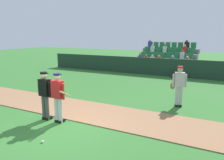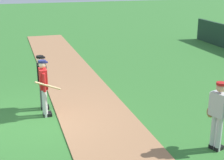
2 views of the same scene
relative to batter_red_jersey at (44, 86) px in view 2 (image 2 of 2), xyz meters
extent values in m
plane|color=#33702D|center=(0.28, -0.37, -0.97)|extent=(80.00, 80.00, 0.00)
cube|color=#9E704C|center=(0.28, 1.46, -0.95)|extent=(28.00, 2.28, 0.03)
cylinder|color=silver|center=(-0.09, -0.01, -0.52)|extent=(0.14, 0.14, 0.90)
cylinder|color=silver|center=(0.07, -0.01, -0.52)|extent=(0.14, 0.14, 0.90)
cube|color=black|center=(-0.09, 0.05, -0.92)|extent=(0.12, 0.26, 0.10)
cube|color=black|center=(0.07, 0.05, -0.92)|extent=(0.12, 0.26, 0.10)
cube|color=red|center=(-0.01, -0.01, 0.23)|extent=(0.40, 0.22, 0.60)
cylinder|color=red|center=(-0.26, -0.01, 0.18)|extent=(0.09, 0.09, 0.55)
cylinder|color=red|center=(0.24, -0.01, 0.18)|extent=(0.09, 0.09, 0.55)
sphere|color=beige|center=(-0.01, -0.01, 0.66)|extent=(0.22, 0.22, 0.22)
cylinder|color=#191E4C|center=(-0.01, -0.01, 0.76)|extent=(0.23, 0.23, 0.06)
cube|color=#191E4C|center=(-0.01, 0.09, 0.73)|extent=(0.18, 0.12, 0.02)
cylinder|color=tan|center=(0.24, 0.09, 0.08)|extent=(0.29, 0.78, 0.41)
cylinder|color=#4C4C4C|center=(-0.68, -0.01, -0.52)|extent=(0.14, 0.14, 0.90)
cylinder|color=#4C4C4C|center=(-0.52, -0.02, -0.52)|extent=(0.14, 0.14, 0.90)
cube|color=black|center=(-0.68, 0.05, -0.92)|extent=(0.13, 0.26, 0.10)
cube|color=black|center=(-0.52, 0.04, -0.92)|extent=(0.13, 0.26, 0.10)
cube|color=black|center=(-0.60, -0.01, 0.23)|extent=(0.41, 0.23, 0.60)
cylinder|color=black|center=(-0.85, 0.00, 0.18)|extent=(0.09, 0.09, 0.55)
cylinder|color=black|center=(-0.35, -0.02, 0.18)|extent=(0.09, 0.09, 0.55)
sphere|color=beige|center=(-0.60, -0.01, 0.66)|extent=(0.22, 0.22, 0.22)
cylinder|color=black|center=(-0.60, -0.01, 0.76)|extent=(0.23, 0.23, 0.06)
cube|color=black|center=(-0.60, 0.09, 0.73)|extent=(0.18, 0.13, 0.02)
cube|color=black|center=(-0.60, 0.12, 0.23)|extent=(0.44, 0.10, 0.56)
cylinder|color=#B2B2B2|center=(3.24, 3.77, -0.52)|extent=(0.14, 0.14, 0.90)
cylinder|color=#B2B2B2|center=(3.40, 3.82, -0.52)|extent=(0.14, 0.14, 0.90)
cube|color=black|center=(3.23, 3.82, -0.92)|extent=(0.20, 0.28, 0.10)
cube|color=black|center=(3.38, 3.88, -0.92)|extent=(0.20, 0.28, 0.10)
cube|color=#B2B2B2|center=(3.32, 3.79, 0.23)|extent=(0.45, 0.34, 0.60)
cylinder|color=#B2B2B2|center=(3.08, 3.71, 0.18)|extent=(0.09, 0.09, 0.55)
sphere|color=tan|center=(3.32, 3.79, 0.66)|extent=(0.22, 0.22, 0.22)
cylinder|color=#B21919|center=(3.32, 3.79, 0.76)|extent=(0.23, 0.23, 0.06)
cube|color=#B21919|center=(3.29, 3.89, 0.73)|extent=(0.21, 0.17, 0.02)
ellipsoid|color=brown|center=(3.05, 3.75, -0.07)|extent=(0.23, 0.18, 0.28)
camera|label=1|loc=(5.14, -5.69, 2.03)|focal=35.88mm
camera|label=2|loc=(9.80, -0.87, 3.27)|focal=54.62mm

